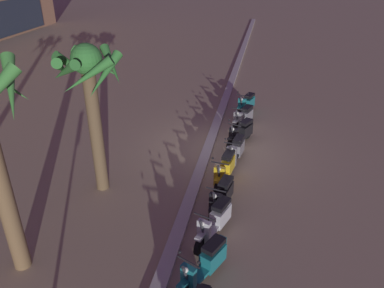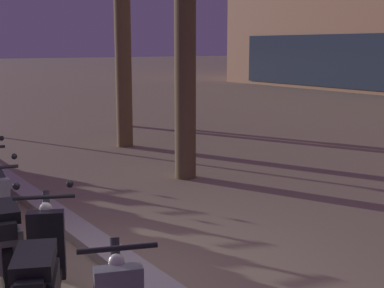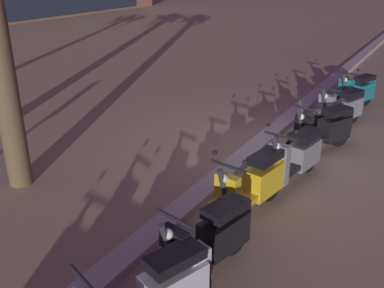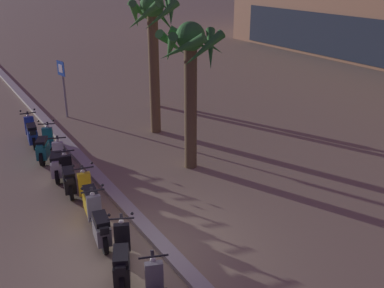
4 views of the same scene
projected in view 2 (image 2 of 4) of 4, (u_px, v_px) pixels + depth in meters
name	position (u px, v px, depth m)	size (l,w,h in m)	color
ground_plane	(103.00, 287.00, 5.49)	(200.00, 200.00, 0.00)	#9E896B
curb_strip	(136.00, 273.00, 5.68)	(60.00, 0.36, 0.12)	#BCB7AD
scooter_grey_gap_after_mid	(1.00, 232.00, 5.78)	(1.80, 0.64, 1.17)	black
scooter_black_mid_centre	(40.00, 283.00, 4.51)	(1.73, 0.93, 1.17)	black
pedestrian_strolling_near_curb	(181.00, 102.00, 15.71)	(0.34, 0.34, 1.54)	#2D3351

